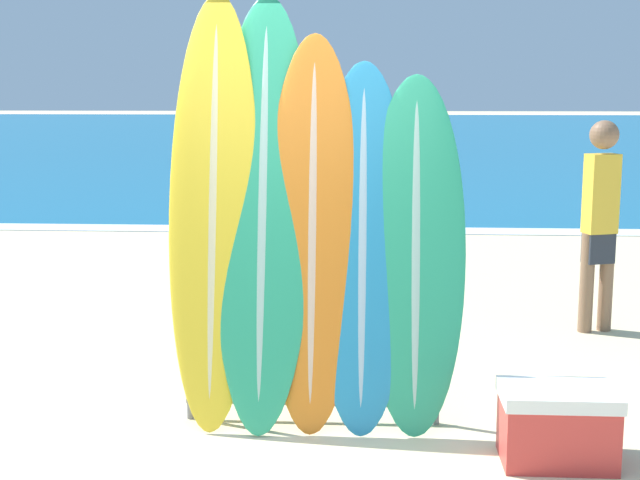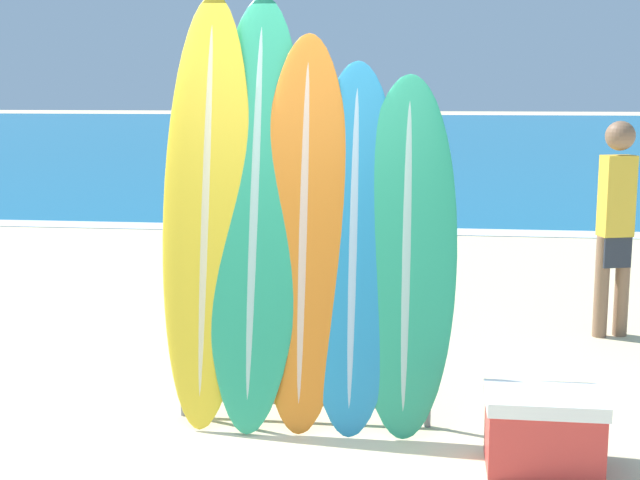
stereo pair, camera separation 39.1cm
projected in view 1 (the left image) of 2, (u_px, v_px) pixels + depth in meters
The scene contains 11 objects.
ground_plane at pixel (257, 476), 4.63m from camera, with size 160.00×160.00×0.00m, color beige.
ocean_water at pixel (361, 133), 41.54m from camera, with size 120.00×60.00×0.01m.
surfboard_rack at pixel (312, 340), 5.32m from camera, with size 1.53×0.04×0.96m.
surfboard_slot_0 at pixel (214, 210), 5.26m from camera, with size 0.53×0.63×2.57m.
surfboard_slot_1 at pixel (263, 211), 5.25m from camera, with size 0.59×0.75×2.56m.
surfboard_slot_2 at pixel (313, 232), 5.22m from camera, with size 0.55×0.57×2.32m.
surfboard_slot_3 at pixel (363, 246), 5.21m from camera, with size 0.56×0.55×2.16m.
surfboard_slot_4 at pixel (416, 254), 5.19m from camera, with size 0.58×0.51×2.08m.
person_near_water at pixel (600, 218), 7.27m from camera, with size 0.29×0.23×1.74m.
person_mid_beach at pixel (275, 171), 11.63m from camera, with size 0.30×0.28×1.73m.
cooler_box at pixel (557, 425), 4.77m from camera, with size 0.61×0.41×0.42m.
Camera 1 is at (0.59, -4.33, 1.99)m, focal length 50.00 mm.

